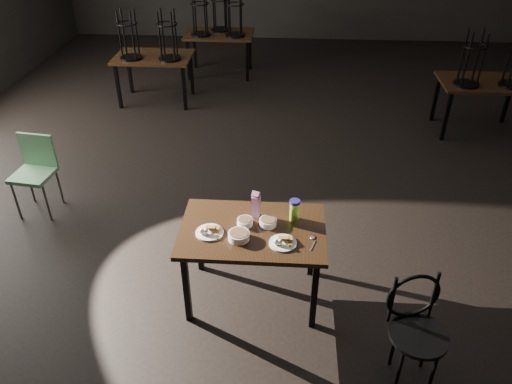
# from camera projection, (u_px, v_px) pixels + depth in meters

# --- Properties ---
(main_table) EXTENTS (1.20, 0.80, 0.75)m
(main_table) POSITION_uv_depth(u_px,v_px,m) (253.00, 236.00, 4.14)
(main_table) COLOR black
(main_table) RESTS_ON ground
(plate_left) EXTENTS (0.23, 0.23, 0.07)m
(plate_left) POSITION_uv_depth(u_px,v_px,m) (209.00, 231.00, 4.03)
(plate_left) COLOR white
(plate_left) RESTS_ON main_table
(plate_right) EXTENTS (0.22, 0.22, 0.07)m
(plate_right) POSITION_uv_depth(u_px,v_px,m) (283.00, 242.00, 3.92)
(plate_right) COLOR white
(plate_right) RESTS_ON main_table
(bowl_near) EXTENTS (0.13, 0.13, 0.05)m
(bowl_near) POSITION_uv_depth(u_px,v_px,m) (245.00, 222.00, 4.13)
(bowl_near) COLOR white
(bowl_near) RESTS_ON main_table
(bowl_far) EXTENTS (0.15, 0.15, 0.06)m
(bowl_far) POSITION_uv_depth(u_px,v_px,m) (268.00, 222.00, 4.12)
(bowl_far) COLOR white
(bowl_far) RESTS_ON main_table
(bowl_big) EXTENTS (0.17, 0.17, 0.06)m
(bowl_big) POSITION_uv_depth(u_px,v_px,m) (239.00, 236.00, 3.97)
(bowl_big) COLOR white
(bowl_big) RESTS_ON main_table
(juice_carton) EXTENTS (0.08, 0.08, 0.25)m
(juice_carton) POSITION_uv_depth(u_px,v_px,m) (256.00, 205.00, 4.18)
(juice_carton) COLOR #961B82
(juice_carton) RESTS_ON main_table
(water_bottle) EXTENTS (0.11, 0.11, 0.19)m
(water_bottle) POSITION_uv_depth(u_px,v_px,m) (294.00, 210.00, 4.15)
(water_bottle) COLOR #94D73F
(water_bottle) RESTS_ON main_table
(spoon) EXTENTS (0.06, 0.20, 0.01)m
(spoon) POSITION_uv_depth(u_px,v_px,m) (313.00, 238.00, 3.98)
(spoon) COLOR silver
(spoon) RESTS_ON main_table
(bentwood_chair) EXTENTS (0.45, 0.44, 0.89)m
(bentwood_chair) POSITION_uv_depth(u_px,v_px,m) (416.00, 323.00, 3.55)
(bentwood_chair) COLOR black
(bentwood_chair) RESTS_ON ground
(school_chair) EXTENTS (0.45, 0.45, 0.87)m
(school_chair) POSITION_uv_depth(u_px,v_px,m) (35.00, 167.00, 5.37)
(school_chair) COLOR #7EC58B
(school_chair) RESTS_ON ground
(bg_table_left) EXTENTS (1.20, 0.80, 1.48)m
(bg_table_left) POSITION_uv_depth(u_px,v_px,m) (153.00, 56.00, 7.73)
(bg_table_left) COLOR black
(bg_table_left) RESTS_ON ground
(bg_table_right) EXTENTS (1.20, 0.80, 1.48)m
(bg_table_right) POSITION_uv_depth(u_px,v_px,m) (486.00, 82.00, 6.82)
(bg_table_right) COLOR black
(bg_table_right) RESTS_ON ground
(bg_table_far) EXTENTS (1.20, 0.80, 1.48)m
(bg_table_far) POSITION_uv_depth(u_px,v_px,m) (219.00, 32.00, 8.77)
(bg_table_far) COLOR black
(bg_table_far) RESTS_ON ground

